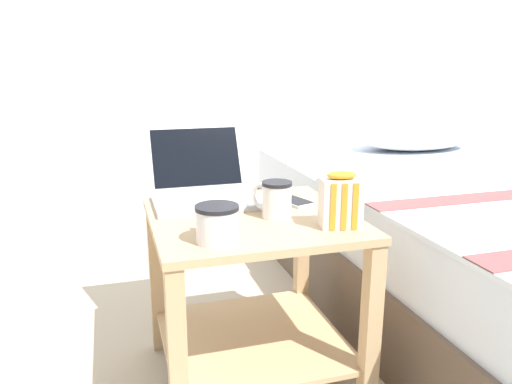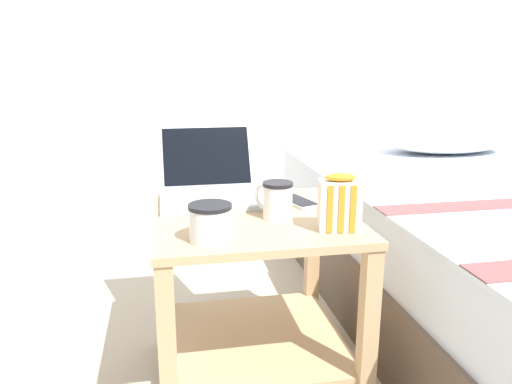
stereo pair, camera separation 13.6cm
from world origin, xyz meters
name	(u,v)px [view 2 (the right image)]	position (x,y,z in m)	size (l,w,h in m)	color
ground_plane	(254,376)	(0.00, 0.00, 0.00)	(8.00, 8.00, 0.00)	tan
back_wall	(201,5)	(0.00, 1.62, 1.25)	(8.00, 0.05, 2.50)	silver
bedside_table	(253,276)	(0.00, 0.00, 0.34)	(0.57, 0.55, 0.52)	tan
laptop	(210,185)	(-0.10, 0.20, 0.57)	(0.32, 0.33, 0.22)	#B7BABC
mug_front_left	(210,220)	(-0.14, -0.18, 0.58)	(0.11, 0.15, 0.09)	white
mug_front_right	(277,198)	(0.06, -0.03, 0.58)	(0.10, 0.11, 0.10)	white
snack_bag	(339,204)	(0.20, -0.16, 0.59)	(0.12, 0.09, 0.15)	silver
cell_phone	(297,201)	(0.16, 0.10, 0.53)	(0.12, 0.17, 0.01)	#B7BABC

